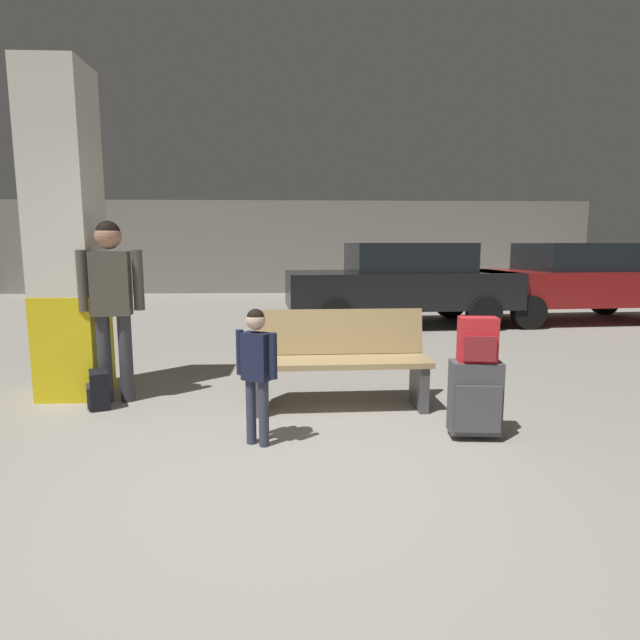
{
  "coord_description": "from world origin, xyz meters",
  "views": [
    {
      "loc": [
        0.05,
        -2.99,
        1.48
      ],
      "look_at": [
        0.23,
        1.3,
        0.85
      ],
      "focal_mm": 28.78,
      "sensor_mm": 36.0,
      "label": 1
    }
  ],
  "objects": [
    {
      "name": "backpack_bright",
      "position": [
        1.39,
        0.75,
        0.77
      ],
      "size": [
        0.3,
        0.22,
        0.34
      ],
      "color": "red",
      "rests_on": "suitcase"
    },
    {
      "name": "bench",
      "position": [
        0.42,
        1.57,
        0.44
      ],
      "size": [
        1.62,
        0.58,
        0.89
      ],
      "color": "tan",
      "rests_on": "ground_plane"
    },
    {
      "name": "parked_car_near",
      "position": [
        1.92,
        6.37,
        0.81
      ],
      "size": [
        4.22,
        2.05,
        1.51
      ],
      "color": "black",
      "rests_on": "ground_plane"
    },
    {
      "name": "ground_plane",
      "position": [
        0.0,
        4.0,
        -0.05
      ],
      "size": [
        18.0,
        18.0,
        0.1
      ],
      "primitive_type": "cube",
      "color": "gray"
    },
    {
      "name": "garage_back_wall",
      "position": [
        0.0,
        12.86,
        1.4
      ],
      "size": [
        18.0,
        0.12,
        2.8
      ],
      "primitive_type": "cube",
      "color": "gray",
      "rests_on": "ground_plane"
    },
    {
      "name": "suitcase",
      "position": [
        1.4,
        0.75,
        0.32
      ],
      "size": [
        0.39,
        0.26,
        0.6
      ],
      "color": "#4C4C51",
      "rests_on": "ground_plane"
    },
    {
      "name": "adult",
      "position": [
        -1.69,
        1.81,
        1.05
      ],
      "size": [
        0.58,
        0.25,
        1.7
      ],
      "color": "#38383D",
      "rests_on": "ground_plane"
    },
    {
      "name": "structural_pillar",
      "position": [
        -2.16,
        2.04,
        1.55
      ],
      "size": [
        0.57,
        0.57,
        3.13
      ],
      "color": "yellow",
      "rests_on": "ground_plane"
    },
    {
      "name": "backpack_dark_floor",
      "position": [
        -1.79,
        1.63,
        0.17
      ],
      "size": [
        0.27,
        0.32,
        0.34
      ],
      "color": "black",
      "rests_on": "ground_plane"
    },
    {
      "name": "child",
      "position": [
        -0.26,
        0.69,
        0.63
      ],
      "size": [
        0.31,
        0.26,
        1.03
      ],
      "color": "#33384C",
      "rests_on": "ground_plane"
    },
    {
      "name": "parked_car_side",
      "position": [
        5.37,
        6.73,
        0.81
      ],
      "size": [
        4.22,
        2.05,
        1.51
      ],
      "color": "maroon",
      "rests_on": "ground_plane"
    }
  ]
}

